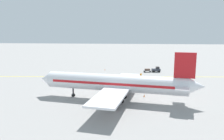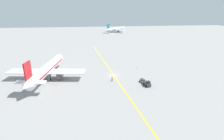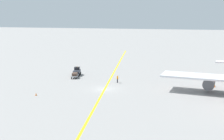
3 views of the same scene
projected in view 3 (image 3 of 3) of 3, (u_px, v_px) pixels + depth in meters
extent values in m
plane|color=gray|center=(105.00, 89.00, 62.74)|extent=(400.00, 400.00, 0.00)
cube|color=yellow|center=(105.00, 89.00, 62.74)|extent=(11.70, 119.50, 0.01)
cylinder|color=#4C4C51|center=(209.00, 83.00, 59.72)|extent=(2.67, 3.50, 2.20)
cube|color=#333842|center=(77.00, 72.00, 75.85)|extent=(1.98, 3.21, 0.90)
cube|color=black|center=(77.00, 68.00, 76.24)|extent=(1.44, 1.30, 0.70)
sphere|color=orange|center=(77.00, 67.00, 76.16)|extent=(0.16, 0.16, 0.16)
cylinder|color=black|center=(74.00, 73.00, 76.92)|extent=(0.36, 0.73, 0.70)
cylinder|color=black|center=(80.00, 73.00, 76.87)|extent=(0.36, 0.73, 0.70)
cylinder|color=black|center=(73.00, 75.00, 75.01)|extent=(0.36, 0.73, 0.70)
cylinder|color=black|center=(79.00, 75.00, 74.95)|extent=(0.36, 0.73, 0.70)
cube|color=gray|center=(75.00, 76.00, 72.76)|extent=(1.82, 2.80, 0.20)
cube|color=#4C382D|center=(75.00, 74.00, 72.69)|extent=(1.41, 1.98, 0.60)
cylinder|color=black|center=(73.00, 76.00, 73.87)|extent=(0.21, 0.46, 0.44)
cylinder|color=black|center=(78.00, 76.00, 73.82)|extent=(0.21, 0.46, 0.44)
cylinder|color=black|center=(71.00, 78.00, 71.83)|extent=(0.21, 0.46, 0.44)
cylinder|color=black|center=(77.00, 78.00, 71.78)|extent=(0.21, 0.46, 0.44)
cylinder|color=#23232D|center=(117.00, 81.00, 68.19)|extent=(0.16, 0.16, 0.85)
cylinder|color=#23232D|center=(118.00, 81.00, 68.01)|extent=(0.16, 0.16, 0.85)
cube|color=orange|center=(117.00, 78.00, 67.96)|extent=(0.39, 0.42, 0.60)
cylinder|color=orange|center=(117.00, 77.00, 68.18)|extent=(0.10, 0.10, 0.55)
cylinder|color=orange|center=(118.00, 78.00, 67.75)|extent=(0.10, 0.10, 0.55)
sphere|color=beige|center=(117.00, 76.00, 67.88)|extent=(0.22, 0.22, 0.22)
cone|color=orange|center=(36.00, 94.00, 57.98)|extent=(0.32, 0.32, 0.55)
cone|color=orange|center=(215.00, 86.00, 64.19)|extent=(0.32, 0.32, 0.55)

